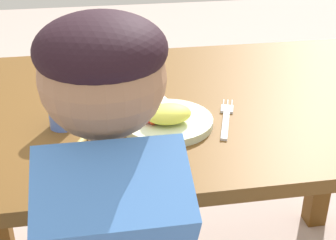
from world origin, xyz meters
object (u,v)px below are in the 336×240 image
(spoon, at_px, (96,124))
(drinking_cup, at_px, (62,108))
(fork, at_px, (226,118))
(plate, at_px, (166,119))

(spoon, distance_m, drinking_cup, 0.08)
(fork, distance_m, spoon, 0.30)
(spoon, height_order, drinking_cup, drinking_cup)
(plate, height_order, spoon, plate)
(drinking_cup, bearing_deg, fork, -4.37)
(plate, bearing_deg, fork, 3.94)
(spoon, bearing_deg, fork, -70.23)
(plate, bearing_deg, drinking_cup, 170.52)
(plate, relative_size, spoon, 1.09)
(plate, height_order, drinking_cup, drinking_cup)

